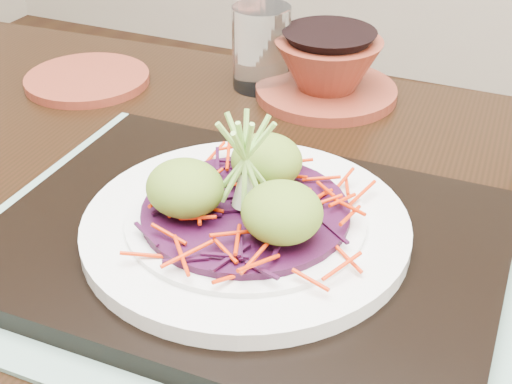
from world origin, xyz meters
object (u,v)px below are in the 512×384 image
at_px(dining_table, 225,299).
at_px(terracotta_side_plate, 87,79).
at_px(white_plate, 246,225).
at_px(terracotta_bowl_set, 327,72).
at_px(water_glass, 261,48).
at_px(serving_tray, 246,243).

bearing_deg(dining_table, terracotta_side_plate, 141.75).
distance_m(white_plate, terracotta_bowl_set, 0.32).
height_order(terracotta_side_plate, water_glass, water_glass).
relative_size(terracotta_side_plate, terracotta_bowl_set, 0.85).
relative_size(dining_table, serving_tray, 2.80).
distance_m(serving_tray, terracotta_side_plate, 0.40).
height_order(white_plate, water_glass, water_glass).
xyz_separation_m(terracotta_side_plate, water_glass, (0.20, 0.08, 0.04)).
distance_m(terracotta_side_plate, terracotta_bowl_set, 0.30).
bearing_deg(terracotta_bowl_set, dining_table, -89.18).
height_order(white_plate, terracotta_side_plate, white_plate).
distance_m(serving_tray, terracotta_bowl_set, 0.32).
bearing_deg(dining_table, water_glass, 103.84).
relative_size(dining_table, terracotta_side_plate, 7.45).
height_order(terracotta_side_plate, terracotta_bowl_set, terracotta_bowl_set).
bearing_deg(dining_table, white_plate, -44.90).
xyz_separation_m(serving_tray, terracotta_side_plate, (-0.33, 0.24, -0.01)).
height_order(white_plate, terracotta_bowl_set, terracotta_bowl_set).
xyz_separation_m(white_plate, terracotta_side_plate, (-0.33, 0.24, -0.03)).
relative_size(white_plate, water_glass, 2.65).
height_order(serving_tray, terracotta_side_plate, serving_tray).
distance_m(dining_table, terracotta_bowl_set, 0.31).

